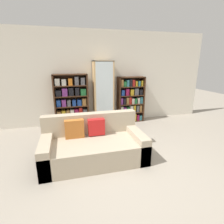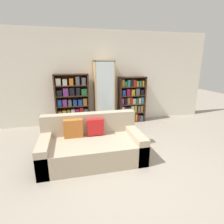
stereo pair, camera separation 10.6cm
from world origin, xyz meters
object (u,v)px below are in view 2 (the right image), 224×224
at_px(display_cabinet, 104,93).
at_px(bookshelf_right, 132,100).
at_px(couch, 92,145).
at_px(bookshelf_left, 73,102).
at_px(wine_bottle, 128,125).

bearing_deg(display_cabinet, bookshelf_right, 1.08).
distance_m(couch, display_cabinet, 2.14).
xyz_separation_m(display_cabinet, bookshelf_right, (0.86, 0.02, -0.26)).
xyz_separation_m(couch, display_cabinet, (0.62, 1.94, 0.65)).
bearing_deg(bookshelf_left, display_cabinet, -1.04).
distance_m(bookshelf_left, display_cabinet, 0.94).
bearing_deg(couch, bookshelf_right, 52.91).
bearing_deg(bookshelf_right, couch, -127.09).
xyz_separation_m(bookshelf_left, display_cabinet, (0.92, -0.02, 0.21)).
distance_m(bookshelf_right, wine_bottle, 0.94).
height_order(bookshelf_right, wine_bottle, bookshelf_right).
height_order(couch, bookshelf_right, bookshelf_right).
xyz_separation_m(display_cabinet, wine_bottle, (0.54, -0.69, -0.78)).
bearing_deg(wine_bottle, bookshelf_right, 65.35).
height_order(display_cabinet, wine_bottle, display_cabinet).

